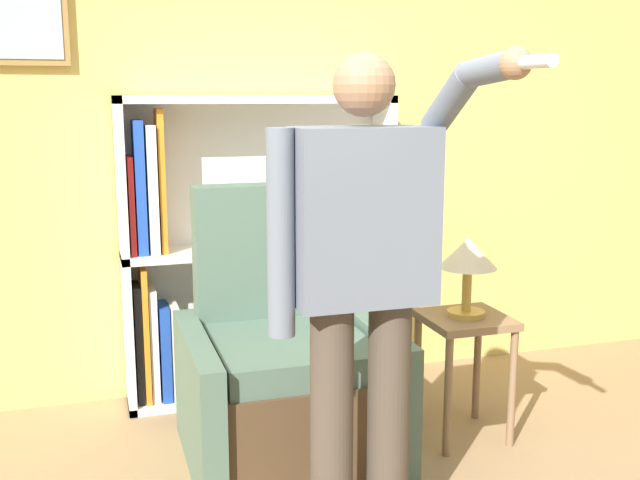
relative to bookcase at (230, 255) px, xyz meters
The scene contains 6 objects.
wall_back 0.75m from the bookcase, 22.60° to the left, with size 8.00×0.11×2.80m.
bookcase is the anchor object (origin of this frame).
armchair 0.84m from the bookcase, 82.00° to the right, with size 0.90×0.88×1.20m.
person_standing 1.57m from the bookcase, 83.90° to the right, with size 0.62×0.78×1.74m.
side_table 1.30m from the bookcase, 41.16° to the right, with size 0.38×0.38×0.60m.
table_lamp 1.27m from the bookcase, 41.16° to the right, with size 0.27×0.27×0.37m.
Camera 1 is at (-1.08, -1.95, 1.60)m, focal length 42.00 mm.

